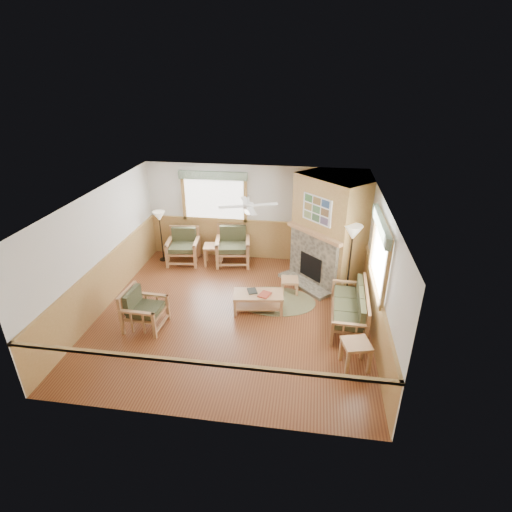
# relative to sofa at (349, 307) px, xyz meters

# --- Properties ---
(floor) EXTENTS (6.00, 6.00, 0.01)m
(floor) POSITION_rel_sofa_xyz_m (-2.51, -0.02, -0.41)
(floor) COLOR brown
(floor) RESTS_ON ground
(ceiling) EXTENTS (6.00, 6.00, 0.01)m
(ceiling) POSITION_rel_sofa_xyz_m (-2.51, -0.02, 2.29)
(ceiling) COLOR white
(ceiling) RESTS_ON floor
(wall_back) EXTENTS (6.00, 0.02, 2.70)m
(wall_back) POSITION_rel_sofa_xyz_m (-2.51, 2.98, 0.94)
(wall_back) COLOR silver
(wall_back) RESTS_ON floor
(wall_front) EXTENTS (6.00, 0.02, 2.70)m
(wall_front) POSITION_rel_sofa_xyz_m (-2.51, -3.02, 0.94)
(wall_front) COLOR silver
(wall_front) RESTS_ON floor
(wall_left) EXTENTS (0.02, 6.00, 2.70)m
(wall_left) POSITION_rel_sofa_xyz_m (-5.51, -0.02, 0.94)
(wall_left) COLOR silver
(wall_left) RESTS_ON floor
(wall_right) EXTENTS (0.02, 6.00, 2.70)m
(wall_right) POSITION_rel_sofa_xyz_m (0.49, -0.02, 0.94)
(wall_right) COLOR silver
(wall_right) RESTS_ON floor
(wainscot) EXTENTS (6.00, 6.00, 1.10)m
(wainscot) POSITION_rel_sofa_xyz_m (-2.51, -0.02, 0.14)
(wainscot) COLOR #AA8045
(wainscot) RESTS_ON floor
(fireplace) EXTENTS (3.11, 3.11, 2.70)m
(fireplace) POSITION_rel_sofa_xyz_m (-0.46, 2.03, 0.94)
(fireplace) COLOR #AA8045
(fireplace) RESTS_ON floor
(window_back) EXTENTS (1.90, 0.16, 1.50)m
(window_back) POSITION_rel_sofa_xyz_m (-3.61, 2.94, 2.12)
(window_back) COLOR white
(window_back) RESTS_ON wall_back
(window_right) EXTENTS (0.16, 1.90, 1.50)m
(window_right) POSITION_rel_sofa_xyz_m (0.45, -0.22, 2.12)
(window_right) COLOR white
(window_right) RESTS_ON wall_right
(ceiling_fan) EXTENTS (1.59, 1.59, 0.36)m
(ceiling_fan) POSITION_rel_sofa_xyz_m (-2.21, 0.28, 2.25)
(ceiling_fan) COLOR white
(ceiling_fan) RESTS_ON ceiling
(sofa) EXTENTS (1.80, 0.80, 0.82)m
(sofa) POSITION_rel_sofa_xyz_m (0.00, 0.00, 0.00)
(sofa) COLOR #AE7D51
(sofa) RESTS_ON floor
(armchair_back_left) EXTENTS (0.95, 0.95, 0.95)m
(armchair_back_left) POSITION_rel_sofa_xyz_m (-4.44, 2.38, 0.07)
(armchair_back_left) COLOR #AE7D51
(armchair_back_left) RESTS_ON floor
(armchair_back_right) EXTENTS (1.05, 1.05, 1.03)m
(armchair_back_right) POSITION_rel_sofa_xyz_m (-3.04, 2.53, 0.10)
(armchair_back_right) COLOR #AE7D51
(armchair_back_right) RESTS_ON floor
(armchair_left) EXTENTS (0.82, 0.82, 0.87)m
(armchair_left) POSITION_rel_sofa_xyz_m (-4.28, -0.76, 0.03)
(armchair_left) COLOR #AE7D51
(armchair_left) RESTS_ON floor
(coffee_table) EXTENTS (1.18, 0.71, 0.45)m
(coffee_table) POSITION_rel_sofa_xyz_m (-1.99, 0.21, -0.18)
(coffee_table) COLOR #AE7D51
(coffee_table) RESTS_ON floor
(end_table_chairs) EXTENTS (0.57, 0.56, 0.57)m
(end_table_chairs) POSITION_rel_sofa_xyz_m (-3.57, 2.37, -0.12)
(end_table_chairs) COLOR #AE7D51
(end_table_chairs) RESTS_ON floor
(end_table_sofa) EXTENTS (0.59, 0.58, 0.55)m
(end_table_sofa) POSITION_rel_sofa_xyz_m (0.04, -1.41, -0.13)
(end_table_sofa) COLOR #AE7D51
(end_table_sofa) RESTS_ON floor
(footstool) EXTENTS (0.46, 0.46, 0.36)m
(footstool) POSITION_rel_sofa_xyz_m (-1.34, 1.13, -0.23)
(footstool) COLOR #AE7D51
(footstool) RESTS_ON floor
(braided_rug) EXTENTS (2.53, 2.53, 0.01)m
(braided_rug) POSITION_rel_sofa_xyz_m (-1.65, 0.65, -0.40)
(braided_rug) COLOR brown
(braided_rug) RESTS_ON floor
(floor_lamp_left) EXTENTS (0.44, 0.44, 1.48)m
(floor_lamp_left) POSITION_rel_sofa_xyz_m (-5.06, 2.42, 0.33)
(floor_lamp_left) COLOR black
(floor_lamp_left) RESTS_ON floor
(floor_lamp_right) EXTENTS (0.53, 0.53, 1.85)m
(floor_lamp_right) POSITION_rel_sofa_xyz_m (0.04, 1.13, 0.52)
(floor_lamp_right) COLOR black
(floor_lamp_right) RESTS_ON floor
(book_red) EXTENTS (0.31, 0.36, 0.03)m
(book_red) POSITION_rel_sofa_xyz_m (-1.84, 0.16, 0.07)
(book_red) COLOR maroon
(book_red) RESTS_ON coffee_table
(book_dark) EXTENTS (0.28, 0.32, 0.03)m
(book_dark) POSITION_rel_sofa_xyz_m (-2.14, 0.28, 0.06)
(book_dark) COLOR black
(book_dark) RESTS_ON coffee_table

